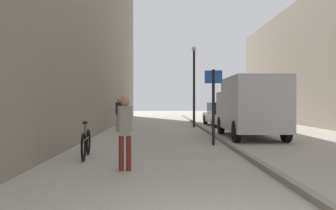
% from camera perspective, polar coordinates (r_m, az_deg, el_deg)
% --- Properties ---
extents(ground_plane, '(80.00, 80.00, 0.00)m').
position_cam_1_polar(ground_plane, '(14.99, 1.53, -5.17)').
color(ground_plane, '#A8A093').
extents(kerb_strip, '(0.16, 40.00, 0.12)m').
position_cam_1_polar(kerb_strip, '(15.14, 7.54, -4.89)').
color(kerb_strip, gray).
rests_on(kerb_strip, ground_plane).
extents(pedestrian_main_foreground, '(0.33, 0.22, 1.68)m').
position_cam_1_polar(pedestrian_main_foreground, '(17.22, -8.39, -1.20)').
color(pedestrian_main_foreground, gray).
rests_on(pedestrian_main_foreground, ground_plane).
extents(pedestrian_mid_block, '(0.32, 0.21, 1.61)m').
position_cam_1_polar(pedestrian_mid_block, '(7.29, -7.34, -3.87)').
color(pedestrian_mid_block, maroon).
rests_on(pedestrian_mid_block, ground_plane).
extents(delivery_van, '(2.10, 4.84, 2.48)m').
position_cam_1_polar(delivery_van, '(14.34, 13.84, -0.14)').
color(delivery_van, '#B7B7BC').
rests_on(delivery_van, ground_plane).
extents(parked_car, '(2.01, 4.28, 1.45)m').
position_cam_1_polar(parked_car, '(21.11, 9.29, -1.58)').
color(parked_car, silver).
rests_on(parked_car, ground_plane).
extents(street_sign_post, '(0.59, 0.16, 2.60)m').
position_cam_1_polar(street_sign_post, '(11.57, 7.74, 0.80)').
color(street_sign_post, black).
rests_on(street_sign_post, ground_plane).
extents(lamp_post, '(0.28, 0.28, 4.76)m').
position_cam_1_polar(lamp_post, '(19.75, 4.46, 4.11)').
color(lamp_post, black).
rests_on(lamp_post, ground_plane).
extents(bicycle_leaning, '(0.24, 1.77, 0.98)m').
position_cam_1_polar(bicycle_leaning, '(9.21, -13.80, -6.40)').
color(bicycle_leaning, black).
rests_on(bicycle_leaning, ground_plane).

